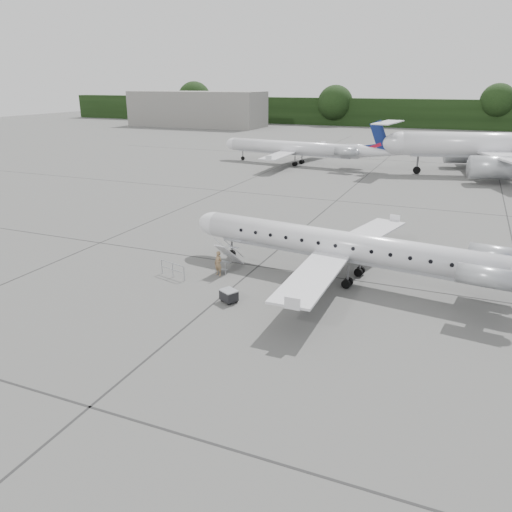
% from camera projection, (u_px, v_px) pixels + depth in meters
% --- Properties ---
extents(ground, '(320.00, 320.00, 0.00)m').
position_uv_depth(ground, '(330.00, 318.00, 28.18)').
color(ground, '#575755').
rests_on(ground, ground).
extents(treeline, '(260.00, 4.00, 8.00)m').
position_uv_depth(treeline, '(451.00, 114.00, 139.91)').
color(treeline, black).
rests_on(treeline, ground).
extents(terminal_building, '(40.00, 14.00, 10.00)m').
position_uv_depth(terminal_building, '(197.00, 109.00, 147.87)').
color(terminal_building, slate).
rests_on(terminal_building, ground).
extents(main_regional_jet, '(28.04, 21.75, 6.64)m').
position_uv_depth(main_regional_jet, '(343.00, 232.00, 32.72)').
color(main_regional_jet, silver).
rests_on(main_regional_jet, ground).
extents(airstair, '(1.15, 2.57, 2.08)m').
position_uv_depth(airstair, '(229.00, 255.00, 35.21)').
color(airstair, silver).
rests_on(airstair, ground).
extents(passenger, '(0.72, 0.59, 1.72)m').
position_uv_depth(passenger, '(218.00, 263.00, 34.13)').
color(passenger, olive).
rests_on(passenger, ground).
extents(safety_railing, '(2.14, 0.66, 1.00)m').
position_uv_depth(safety_railing, '(173.00, 270.00, 33.92)').
color(safety_railing, '#97999F').
rests_on(safety_railing, ground).
extents(baggage_cart, '(1.22, 1.14, 0.83)m').
position_uv_depth(baggage_cart, '(229.00, 296.00, 30.10)').
color(baggage_cart, black).
rests_on(baggage_cart, ground).
extents(bg_narrowbody, '(38.52, 32.16, 11.92)m').
position_uv_depth(bg_narrowbody, '(498.00, 133.00, 69.19)').
color(bg_narrowbody, silver).
rests_on(bg_narrowbody, ground).
extents(bg_regional_left, '(30.11, 23.24, 7.34)m').
position_uv_depth(bg_regional_left, '(293.00, 141.00, 79.33)').
color(bg_regional_left, silver).
rests_on(bg_regional_left, ground).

